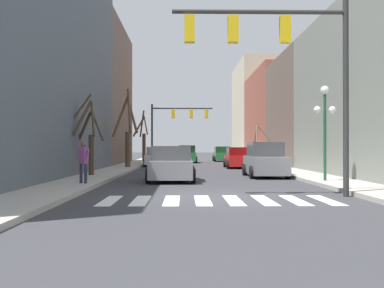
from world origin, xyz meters
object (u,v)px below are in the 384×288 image
(street_lamp_right_corner, at_px, (325,113))
(pedestrian_on_right_sidewalk, at_px, (83,159))
(street_tree_right_near, at_px, (88,137))
(car_driving_away_lane, at_px, (265,161))
(street_tree_right_mid, at_px, (128,133))
(car_parked_right_near, at_px, (222,154))
(car_parked_left_far, at_px, (187,155))
(pedestrian_near_right_corner, at_px, (279,153))
(car_parked_right_far, at_px, (239,158))
(traffic_signal_near, at_px, (282,52))
(street_tree_left_mid, at_px, (143,139))
(traffic_signal_far, at_px, (175,120))
(car_at_intersection, at_px, (158,157))
(car_parked_left_near, at_px, (172,165))
(street_tree_left_far, at_px, (258,145))

(street_lamp_right_corner, relative_size, pedestrian_on_right_sidewalk, 2.46)
(pedestrian_on_right_sidewalk, height_order, street_tree_right_near, street_tree_right_near)
(car_driving_away_lane, height_order, pedestrian_on_right_sidewalk, car_driving_away_lane)
(pedestrian_on_right_sidewalk, relative_size, street_tree_right_mid, 0.29)
(car_driving_away_lane, bearing_deg, car_parked_right_near, -0.01)
(street_lamp_right_corner, bearing_deg, street_tree_right_near, 159.90)
(car_parked_left_far, bearing_deg, car_driving_away_lane, 10.18)
(street_tree_right_mid, bearing_deg, pedestrian_near_right_corner, -9.78)
(car_parked_right_near, relative_size, pedestrian_near_right_corner, 2.58)
(street_tree_right_mid, bearing_deg, car_parked_left_far, 72.24)
(car_parked_right_far, xyz_separation_m, pedestrian_on_right_sidewalk, (-8.05, -15.98, 0.38))
(traffic_signal_near, xyz_separation_m, street_tree_left_mid, (-7.37, 32.94, -2.16))
(car_driving_away_lane, height_order, car_parked_right_near, car_driving_away_lane)
(car_parked_right_far, relative_size, pedestrian_near_right_corner, 2.41)
(car_parked_right_far, distance_m, street_tree_right_mid, 8.51)
(car_driving_away_lane, relative_size, car_parked_right_near, 0.94)
(traffic_signal_far, height_order, car_parked_left_far, traffic_signal_far)
(car_parked_left_far, bearing_deg, traffic_signal_near, 5.10)
(traffic_signal_near, bearing_deg, street_tree_right_mid, 111.65)
(car_at_intersection, relative_size, car_parked_left_near, 1.17)
(car_parked_right_far, relative_size, street_tree_left_far, 1.27)
(traffic_signal_near, bearing_deg, traffic_signal_far, 97.67)
(traffic_signal_far, bearing_deg, car_parked_left_near, -89.25)
(car_driving_away_lane, height_order, street_tree_right_mid, street_tree_right_mid)
(car_parked_left_far, bearing_deg, car_parked_right_far, 18.23)
(traffic_signal_far, distance_m, street_tree_right_near, 20.97)
(car_driving_away_lane, distance_m, pedestrian_near_right_corner, 7.08)
(traffic_signal_near, distance_m, street_tree_right_near, 12.07)
(traffic_signal_far, relative_size, street_tree_left_mid, 1.12)
(pedestrian_on_right_sidewalk, relative_size, street_tree_left_mid, 0.31)
(car_parked_right_near, relative_size, street_tree_left_mid, 0.85)
(car_driving_away_lane, distance_m, street_tree_left_far, 15.33)
(car_parked_left_far, height_order, pedestrian_near_right_corner, pedestrian_near_right_corner)
(traffic_signal_near, relative_size, pedestrian_near_right_corner, 3.56)
(traffic_signal_far, xyz_separation_m, car_at_intersection, (-1.32, -6.02, -3.46))
(car_driving_away_lane, bearing_deg, street_tree_left_mid, 19.80)
(car_driving_away_lane, distance_m, car_parked_left_far, 22.25)
(car_at_intersection, height_order, pedestrian_near_right_corner, pedestrian_near_right_corner)
(traffic_signal_far, xyz_separation_m, street_lamp_right_corner, (6.81, -24.43, -1.22))
(traffic_signal_far, bearing_deg, traffic_signal_near, -82.33)
(pedestrian_near_right_corner, bearing_deg, traffic_signal_far, 40.03)
(car_driving_away_lane, xyz_separation_m, street_tree_right_near, (-9.07, -0.52, 1.26))
(traffic_signal_far, height_order, car_at_intersection, traffic_signal_far)
(car_parked_right_far, bearing_deg, car_parked_left_near, 160.04)
(traffic_signal_far, height_order, car_driving_away_lane, traffic_signal_far)
(car_parked_right_near, xyz_separation_m, street_tree_right_near, (-9.07, -26.93, 1.33))
(car_parked_left_far, bearing_deg, traffic_signal_far, -30.68)
(car_parked_right_far, bearing_deg, street_tree_left_mid, 32.12)
(street_tree_right_near, bearing_deg, car_at_intersection, 79.55)
(street_lamp_right_corner, xyz_separation_m, pedestrian_on_right_sidewalk, (-9.85, -1.30, -1.88))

